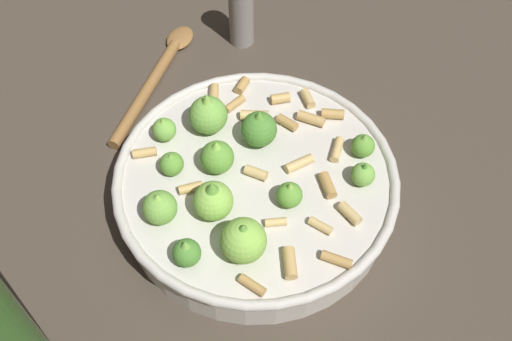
# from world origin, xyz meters

# --- Properties ---
(ground_plane) EXTENTS (2.40, 2.40, 0.00)m
(ground_plane) POSITION_xyz_m (0.00, 0.00, 0.00)
(ground_plane) COLOR #42382D
(cooking_pan) EXTENTS (0.32, 0.32, 0.11)m
(cooking_pan) POSITION_xyz_m (-0.00, 0.00, 0.03)
(cooking_pan) COLOR beige
(cooking_pan) RESTS_ON ground
(pepper_shaker) EXTENTS (0.04, 0.04, 0.10)m
(pepper_shaker) POSITION_xyz_m (0.28, 0.04, 0.05)
(pepper_shaker) COLOR gray
(pepper_shaker) RESTS_ON ground
(wooden_spoon) EXTENTS (0.24, 0.09, 0.02)m
(wooden_spoon) POSITION_xyz_m (0.19, 0.15, 0.01)
(wooden_spoon) COLOR olive
(wooden_spoon) RESTS_ON ground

